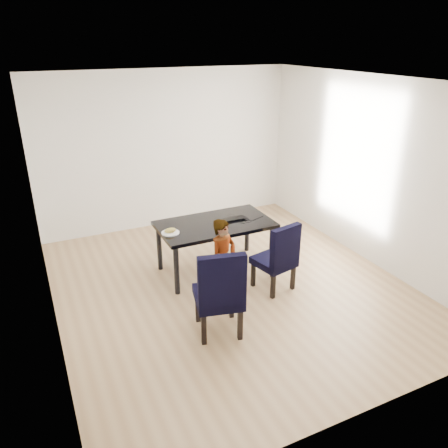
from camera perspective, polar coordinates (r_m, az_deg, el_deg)
name	(u,v)px	position (r m, az deg, el deg)	size (l,w,h in m)	color
floor	(230,286)	(6.08, 0.82, -8.11)	(4.50, 5.00, 0.01)	tan
ceiling	(232,80)	(5.21, 0.99, 18.27)	(4.50, 5.00, 0.01)	white
wall_back	(167,150)	(7.73, -7.43, 9.55)	(4.50, 0.01, 2.70)	white
wall_front	(372,289)	(3.63, 18.80, -8.03)	(4.50, 0.01, 2.70)	white
wall_left	(39,223)	(4.99, -23.03, 0.08)	(0.01, 5.00, 2.70)	silver
wall_right	(369,171)	(6.75, 18.45, 6.54)	(0.01, 5.00, 2.70)	silver
dining_table	(215,247)	(6.29, -1.17, -3.00)	(1.60, 0.90, 0.75)	black
chair_left	(218,290)	(4.96, -0.77, -8.58)	(0.52, 0.54, 1.08)	black
chair_right	(274,256)	(5.84, 6.54, -4.13)	(0.47, 0.49, 0.97)	black
child	(223,262)	(5.49, -0.10, -4.92)	(0.41, 0.27, 1.13)	#DB4E12
plate	(170,233)	(5.85, -7.01, -1.13)	(0.24, 0.24, 0.01)	white
sandwich	(170,230)	(5.83, -7.05, -0.84)	(0.16, 0.08, 0.07)	#AC953D
laptop	(233,218)	(6.28, 1.19, 0.84)	(0.33, 0.21, 0.03)	black
cable_tangle	(246,221)	(6.19, 2.88, 0.36)	(0.16, 0.16, 0.01)	black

